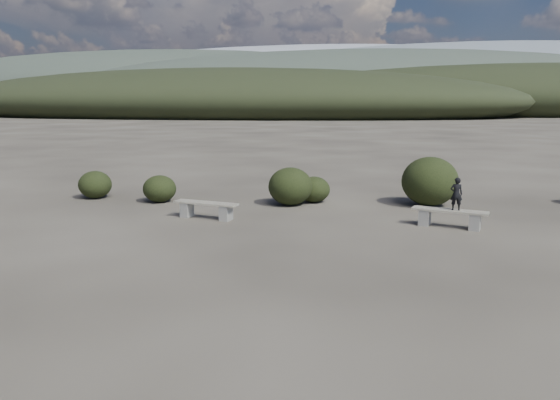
# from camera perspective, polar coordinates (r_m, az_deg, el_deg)

# --- Properties ---
(ground) EXTENTS (1200.00, 1200.00, 0.00)m
(ground) POSITION_cam_1_polar(r_m,az_deg,el_deg) (9.71, -1.00, -10.28)
(ground) COLOR #302C25
(ground) RESTS_ON ground
(bench_left) EXTENTS (1.98, 0.84, 0.49)m
(bench_left) POSITION_cam_1_polar(r_m,az_deg,el_deg) (15.96, -7.73, -0.90)
(bench_left) COLOR slate
(bench_left) RESTS_ON ground
(bench_right) EXTENTS (2.01, 0.97, 0.49)m
(bench_right) POSITION_cam_1_polar(r_m,az_deg,el_deg) (15.43, 17.29, -1.68)
(bench_right) COLOR slate
(bench_right) RESTS_ON ground
(seated_person) EXTENTS (0.33, 0.22, 0.89)m
(seated_person) POSITION_cam_1_polar(r_m,az_deg,el_deg) (15.29, 17.95, 0.61)
(seated_person) COLOR black
(seated_person) RESTS_ON bench_right
(shrub_a) EXTENTS (1.11, 1.11, 0.91)m
(shrub_a) POSITION_cam_1_polar(r_m,az_deg,el_deg) (18.73, -12.47, 1.16)
(shrub_a) COLOR black
(shrub_a) RESTS_ON ground
(shrub_b) EXTENTS (1.44, 1.44, 1.23)m
(shrub_b) POSITION_cam_1_polar(r_m,az_deg,el_deg) (17.78, 1.08, 1.44)
(shrub_b) COLOR black
(shrub_b) RESTS_ON ground
(shrub_c) EXTENTS (1.08, 1.08, 0.87)m
(shrub_c) POSITION_cam_1_polar(r_m,az_deg,el_deg) (18.31, 3.56, 1.11)
(shrub_c) COLOR black
(shrub_c) RESTS_ON ground
(shrub_d) EXTENTS (1.82, 1.82, 1.59)m
(shrub_d) POSITION_cam_1_polar(r_m,az_deg,el_deg) (18.32, 15.39, 1.89)
(shrub_d) COLOR black
(shrub_d) RESTS_ON ground
(shrub_f) EXTENTS (1.13, 1.13, 0.96)m
(shrub_f) POSITION_cam_1_polar(r_m,az_deg,el_deg) (20.06, -18.76, 1.53)
(shrub_f) COLOR black
(shrub_f) RESTS_ON ground
(mountain_ridges) EXTENTS (500.00, 400.00, 56.00)m
(mountain_ridges) POSITION_cam_1_polar(r_m,az_deg,el_deg) (348.19, 7.52, 11.83)
(mountain_ridges) COLOR black
(mountain_ridges) RESTS_ON ground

